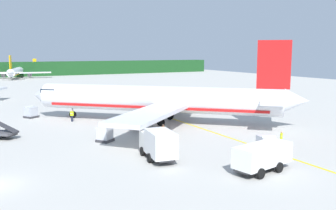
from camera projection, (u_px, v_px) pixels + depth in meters
name	position (u px, v px, depth m)	size (l,w,h in m)	color
airliner_foreground	(160.00, 100.00, 53.90)	(33.06, 31.24, 11.90)	silver
airliner_far_taxiway	(17.00, 72.00, 145.53)	(26.24, 31.48, 9.10)	silver
airliner_distant	(47.00, 67.00, 203.99)	(16.72, 18.58, 6.54)	silver
service_truck_baggage	(262.00, 156.00, 31.94)	(6.11, 3.30, 2.41)	white
service_truck_catering	(158.00, 143.00, 35.54)	(3.00, 5.82, 2.95)	white
cargo_container_near	(266.00, 145.00, 37.16)	(2.09, 2.09, 2.08)	#333338
cargo_container_mid	(105.00, 134.00, 42.73)	(2.28, 2.28, 1.91)	#333338
cargo_container_far	(31.00, 112.00, 58.26)	(2.40, 2.40, 1.84)	#333338
crew_marshaller	(72.00, 115.00, 54.98)	(0.47, 0.50, 1.77)	#191E33
crew_loader_left	(163.00, 130.00, 44.46)	(0.50, 0.47, 1.70)	#191E33
crew_loader_right	(281.00, 137.00, 40.57)	(0.52, 0.46, 1.69)	#191E33
apron_guide_line	(194.00, 126.00, 51.80)	(0.30, 60.00, 0.01)	yellow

